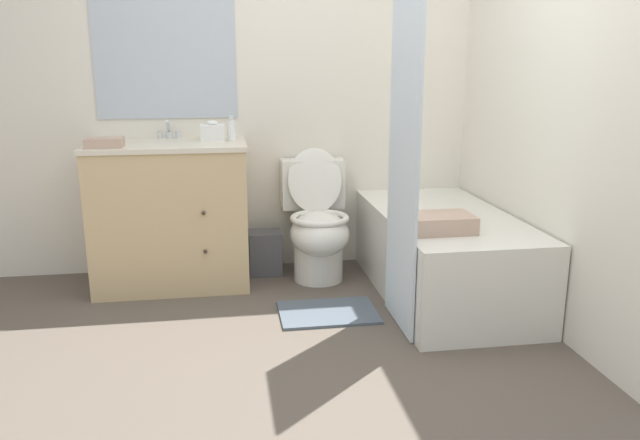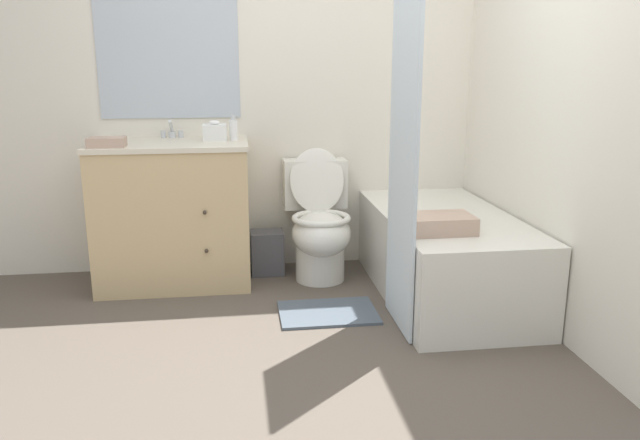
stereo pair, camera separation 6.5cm
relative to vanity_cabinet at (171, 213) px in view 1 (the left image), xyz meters
The scene contains 14 objects.
ground_plane 1.64m from the vanity_cabinet, 61.17° to the right, with size 14.00×14.00×0.00m, color brown.
wall_back 1.14m from the vanity_cabinet, 22.24° to the left, with size 8.00×0.06×2.50m.
wall_right 2.24m from the vanity_cabinet, 15.21° to the right, with size 0.05×2.66×2.50m.
vanity_cabinet is the anchor object (origin of this frame).
sink_faucet 0.52m from the vanity_cabinet, 90.00° to the left, with size 0.14×0.12×0.12m.
toilet 0.92m from the vanity_cabinet, ahead, with size 0.41×0.62×0.83m.
bathtub 1.69m from the vanity_cabinet, 15.83° to the right, with size 0.74×1.48×0.50m.
shower_curtain 1.57m from the vanity_cabinet, 34.66° to the right, with size 0.02×0.50×1.88m.
wastebasket 0.67m from the vanity_cabinet, ahead, with size 0.21×0.18×0.29m.
tissue_box 0.56m from the vanity_cabinet, ahead, with size 0.14×0.14×0.12m.
soap_dispenser 0.64m from the vanity_cabinet, ahead, with size 0.05×0.05×0.15m.
hand_towel_folded 0.60m from the vanity_cabinet, 151.30° to the right, with size 0.21×0.14×0.06m.
bath_towel_folded 1.67m from the vanity_cabinet, 29.81° to the right, with size 0.34×0.24×0.09m.
bath_mat 1.19m from the vanity_cabinet, 36.67° to the right, with size 0.54×0.39×0.02m.
Camera 1 is at (-0.43, -2.48, 1.37)m, focal length 35.00 mm.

